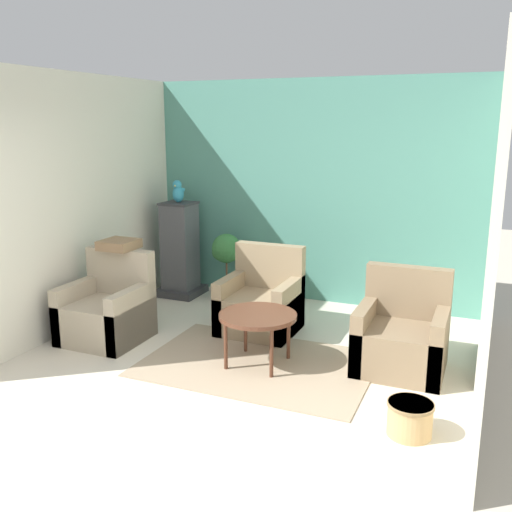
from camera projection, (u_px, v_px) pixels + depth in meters
ground_plane at (161, 436)px, 4.22m from camera, size 20.00×20.00×0.00m
wall_back_accent at (313, 193)px, 7.19m from camera, size 4.34×0.06×2.79m
wall_left at (79, 202)px, 6.34m from camera, size 0.06×3.63×2.79m
wall_right at (494, 230)px, 4.73m from camera, size 0.06×3.63×2.79m
area_rug at (258, 364)px, 5.47m from camera, size 2.16×1.48×0.01m
coffee_table at (258, 318)px, 5.36m from camera, size 0.74×0.74×0.51m
armchair_left at (107, 312)px, 6.05m from camera, size 0.80×0.76×0.93m
armchair_right at (402, 339)px, 5.31m from camera, size 0.80×0.76×0.93m
armchair_middle at (261, 305)px, 6.29m from camera, size 0.80×0.76×0.93m
birdcage at (180, 252)px, 7.57m from camera, size 0.55×0.55×1.25m
parrot at (178, 192)px, 7.39m from camera, size 0.14×0.25×0.30m
potted_plant at (226, 255)px, 7.36m from camera, size 0.42×0.38×0.87m
wicker_basket at (410, 417)px, 4.21m from camera, size 0.35×0.35×0.26m
throw_pillow at (119, 244)px, 6.13m from camera, size 0.36×0.36×0.10m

